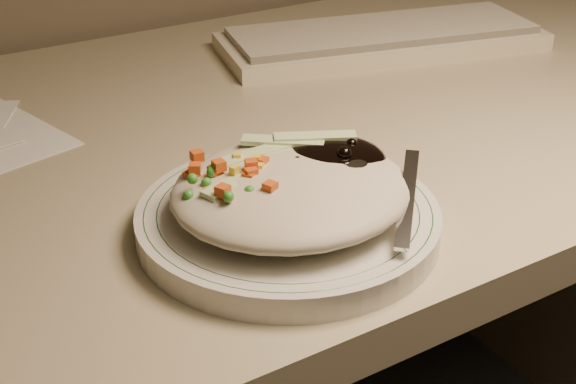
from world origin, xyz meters
TOP-DOWN VIEW (x-y plane):
  - desk at (0.00, 1.38)m, footprint 1.40×0.70m
  - plate at (-0.09, 1.17)m, footprint 0.24×0.24m
  - plate_rim at (-0.09, 1.17)m, footprint 0.23×0.23m
  - meal at (-0.08, 1.17)m, footprint 0.21×0.19m
  - keyboard at (0.26, 1.49)m, footprint 0.44×0.24m

SIDE VIEW (x-z plane):
  - desk at x=0.00m, z-range 0.17..0.91m
  - plate at x=-0.09m, z-range 0.74..0.76m
  - keyboard at x=0.26m, z-range 0.74..0.77m
  - plate_rim at x=-0.09m, z-range 0.76..0.76m
  - meal at x=-0.08m, z-range 0.76..0.81m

